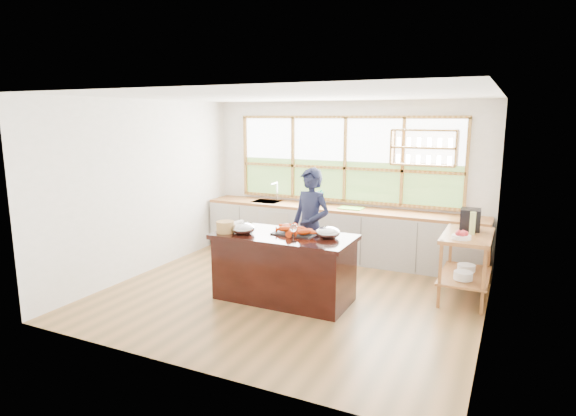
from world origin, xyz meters
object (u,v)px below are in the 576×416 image
Objects in this scene: espresso_machine at (470,220)px; wicker_basket at (225,227)px; island at (284,267)px; cook at (311,227)px.

wicker_basket is at bearing -155.86° from espresso_machine.
island is 7.68× the size of wicker_basket.
island is at bearing -82.44° from cook.
espresso_machine reaches higher than wicker_basket.
espresso_machine is (2.19, 1.34, 0.60)m from island.
island is 0.81m from cook.
wicker_basket is (-0.77, -0.23, 0.52)m from island.
wicker_basket reaches higher than island.
espresso_machine is at bearing 27.87° from wicker_basket.
cook is 5.77× the size of espresso_machine.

